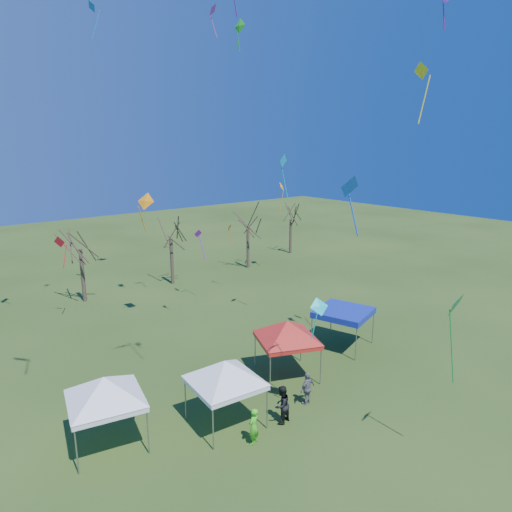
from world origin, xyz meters
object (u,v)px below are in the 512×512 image
(tree_5, at_px, (291,207))
(tent_white_west, at_px, (104,382))
(tree_3, at_px, (170,222))
(person_dark, at_px, (282,405))
(tent_red, at_px, (287,324))
(person_grey, at_px, (307,388))
(person_green, at_px, (254,426))
(tent_blue, at_px, (344,313))
(tent_white_mid, at_px, (225,365))
(tree_2, at_px, (78,230))
(tree_4, at_px, (248,213))

(tree_5, xyz_separation_m, tent_white_west, (-32.07, -21.79, -2.59))
(tree_3, height_order, tree_5, tree_3)
(tree_5, height_order, person_dark, tree_5)
(tent_red, height_order, person_grey, tent_red)
(tent_white_west, height_order, person_green, tent_white_west)
(tree_3, relative_size, person_grey, 4.45)
(tree_5, bearing_deg, tent_blue, -126.19)
(tent_red, height_order, person_dark, tent_red)
(tent_white_west, relative_size, tent_blue, 1.05)
(tent_red, relative_size, person_green, 2.43)
(tent_white_west, xyz_separation_m, tent_white_mid, (5.02, -2.05, -0.03))
(tree_5, height_order, tent_white_west, tree_5)
(tree_2, height_order, tent_white_west, tree_2)
(tent_white_west, distance_m, tent_blue, 16.20)
(tree_3, relative_size, tree_4, 1.00)
(tree_5, bearing_deg, tree_3, -173.48)
(tent_white_mid, bearing_deg, tree_2, 87.51)
(tree_3, relative_size, person_green, 4.58)
(tree_3, bearing_deg, tent_red, -100.77)
(tree_4, xyz_separation_m, tent_white_west, (-23.71, -19.73, -2.92))
(tent_white_west, height_order, person_dark, tent_white_west)
(tree_3, xyz_separation_m, tent_blue, (1.80, -19.70, -3.70))
(tree_2, xyz_separation_m, tree_5, (26.09, 1.69, -0.56))
(tree_2, xyz_separation_m, tree_3, (8.40, -0.33, -0.21))
(tree_2, xyz_separation_m, tent_red, (4.54, -20.60, -3.08))
(tree_3, distance_m, person_grey, 24.26)
(tent_white_west, bearing_deg, person_dark, -27.57)
(tent_red, relative_size, person_grey, 2.36)
(tree_2, distance_m, tent_white_mid, 22.41)
(tent_white_west, bearing_deg, tent_white_mid, -22.24)
(tree_4, bearing_deg, person_grey, -121.94)
(tree_3, xyz_separation_m, person_grey, (-5.08, -23.14, -5.19))
(person_green, height_order, person_grey, person_grey)
(tree_2, bearing_deg, tree_3, -2.27)
(tent_white_mid, xyz_separation_m, tent_blue, (11.16, 2.13, -0.72))
(tent_white_west, height_order, person_grey, tent_white_west)
(tree_2, bearing_deg, tent_white_west, -106.58)
(tent_white_west, xyz_separation_m, person_green, (5.11, -4.09, -2.28))
(person_green, bearing_deg, tree_5, -157.13)
(tent_blue, height_order, person_grey, tent_blue)
(tree_5, xyz_separation_m, tent_white_mid, (-27.05, -23.85, -2.62))
(tree_2, distance_m, tree_3, 8.41)
(tent_blue, bearing_deg, person_grey, -153.40)
(tent_blue, bearing_deg, tree_4, 69.05)
(tree_4, height_order, tent_white_mid, tree_4)
(tent_white_west, height_order, tent_red, tent_red)
(tree_3, bearing_deg, tree_2, 177.73)
(tree_4, height_order, tree_5, tree_4)
(person_grey, bearing_deg, tree_3, -107.26)
(tree_2, xyz_separation_m, person_green, (-0.87, -24.20, -5.43))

